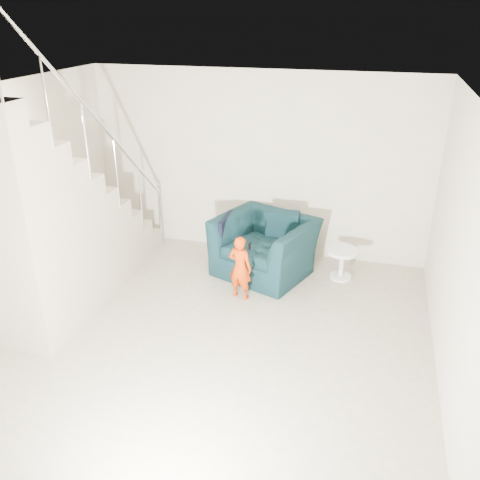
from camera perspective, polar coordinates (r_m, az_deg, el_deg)
name	(u,v)px	position (r m, az deg, el deg)	size (l,w,h in m)	color
floor	(198,353)	(5.72, -4.75, -12.50)	(5.50, 5.50, 0.00)	gray
ceiling	(187,101)	(4.63, -5.94, 15.22)	(5.50, 5.50, 0.00)	silver
back_wall	(258,165)	(7.50, 2.05, 8.39)	(5.00, 5.00, 0.00)	#ADA88D
front_wall	(8,459)	(3.07, -24.63, -21.41)	(5.00, 5.00, 0.00)	#ADA88D
right_wall	(464,273)	(4.82, 23.87, -3.43)	(5.50, 5.50, 0.00)	#ADA88D
armchair	(265,246)	(7.11, 2.77, -0.72)	(1.25, 1.09, 0.81)	black
toddler	(240,268)	(6.48, 0.01, -3.11)	(0.32, 0.21, 0.86)	#9F2605
side_table	(342,259)	(7.14, 11.38, -2.10)	(0.43, 0.43, 0.43)	silver
staircase	(55,235)	(6.53, -20.09, 0.57)	(1.02, 3.03, 3.62)	#ADA089
cushion	(282,225)	(7.21, 4.78, 1.69)	(0.48, 0.14, 0.46)	black
throw	(226,236)	(7.16, -1.59, 0.40)	(0.05, 0.54, 0.61)	black
phone	(249,246)	(6.30, 1.04, -0.70)	(0.02, 0.05, 0.10)	black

